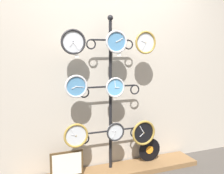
% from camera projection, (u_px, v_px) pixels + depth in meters
% --- Properties ---
extents(shop_wall, '(4.40, 0.04, 2.80)m').
position_uv_depth(shop_wall, '(105.00, 56.00, 3.13)').
color(shop_wall, '#BCB2A3').
rests_on(shop_wall, ground_plane).
extents(low_shelf, '(2.20, 0.36, 0.06)m').
position_uv_depth(low_shelf, '(112.00, 172.00, 3.12)').
color(low_shelf, brown).
rests_on(low_shelf, ground_plane).
extents(display_stand, '(0.78, 0.41, 1.86)m').
position_uv_depth(display_stand, '(110.00, 126.00, 3.10)').
color(display_stand, black).
rests_on(display_stand, ground_plane).
extents(clock_top_left, '(0.27, 0.04, 0.27)m').
position_uv_depth(clock_top_left, '(73.00, 42.00, 2.73)').
color(clock_top_left, silver).
extents(clock_top_center, '(0.25, 0.04, 0.25)m').
position_uv_depth(clock_top_center, '(116.00, 42.00, 2.89)').
color(clock_top_center, '#4C84B2').
extents(clock_top_right, '(0.27, 0.04, 0.27)m').
position_uv_depth(clock_top_right, '(145.00, 43.00, 3.01)').
color(clock_top_right, silver).
extents(clock_middle_left, '(0.25, 0.04, 0.25)m').
position_uv_depth(clock_middle_left, '(76.00, 86.00, 2.79)').
color(clock_middle_left, '#4C84B2').
extents(clock_middle_center, '(0.23, 0.04, 0.23)m').
position_uv_depth(clock_middle_center, '(115.00, 87.00, 2.97)').
color(clock_middle_center, '#60A8DB').
extents(clock_bottom_left, '(0.28, 0.04, 0.28)m').
position_uv_depth(clock_bottom_left, '(76.00, 136.00, 2.86)').
color(clock_bottom_left, silver).
extents(clock_bottom_center, '(0.22, 0.04, 0.22)m').
position_uv_depth(clock_bottom_center, '(115.00, 132.00, 3.02)').
color(clock_bottom_center, silver).
extents(clock_bottom_right, '(0.31, 0.04, 0.31)m').
position_uv_depth(clock_bottom_right, '(143.00, 133.00, 3.18)').
color(clock_bottom_right, black).
extents(vinyl_record, '(0.30, 0.01, 0.30)m').
position_uv_depth(vinyl_record, '(150.00, 150.00, 3.33)').
color(vinyl_record, black).
rests_on(vinyl_record, low_shelf).
extents(picture_frame, '(0.37, 0.02, 0.30)m').
position_uv_depth(picture_frame, '(67.00, 164.00, 2.90)').
color(picture_frame, '#4C381E').
rests_on(picture_frame, low_shelf).
extents(price_tag_upper, '(0.04, 0.00, 0.03)m').
position_uv_depth(price_tag_upper, '(77.00, 56.00, 2.76)').
color(price_tag_upper, white).
extents(price_tag_mid, '(0.04, 0.00, 0.03)m').
position_uv_depth(price_tag_mid, '(119.00, 55.00, 2.92)').
color(price_tag_mid, white).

